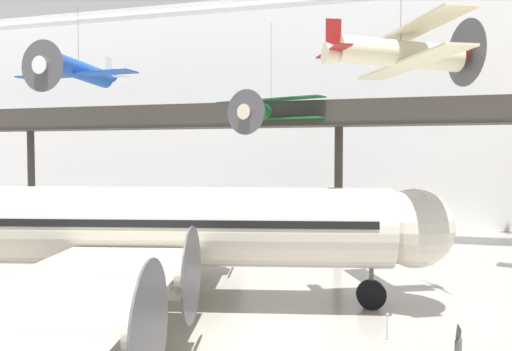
{
  "coord_description": "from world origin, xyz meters",
  "views": [
    {
      "loc": [
        4.39,
        -17.64,
        6.91
      ],
      "look_at": [
        -2.0,
        5.49,
        5.88
      ],
      "focal_mm": 35.0,
      "sensor_mm": 36.0,
      "label": 1
    }
  ],
  "objects_px": {
    "suspended_plane_cream_biplane": "(401,53)",
    "info_sign_pedestal": "(458,346)",
    "suspended_plane_green_biplane": "(271,113)",
    "airliner_silver_main": "(128,227)",
    "suspended_plane_blue_trainer": "(79,70)",
    "stanchion_barrier": "(387,333)"
  },
  "relations": [
    {
      "from": "suspended_plane_blue_trainer",
      "to": "suspended_plane_cream_biplane",
      "type": "height_order",
      "value": "suspended_plane_blue_trainer"
    },
    {
      "from": "suspended_plane_cream_biplane",
      "to": "info_sign_pedestal",
      "type": "xyz_separation_m",
      "value": [
        1.91,
        -5.45,
        -10.93
      ]
    },
    {
      "from": "suspended_plane_green_biplane",
      "to": "info_sign_pedestal",
      "type": "relative_size",
      "value": 7.85
    },
    {
      "from": "stanchion_barrier",
      "to": "suspended_plane_cream_biplane",
      "type": "bearing_deg",
      "value": 84.71
    },
    {
      "from": "suspended_plane_blue_trainer",
      "to": "suspended_plane_green_biplane",
      "type": "bearing_deg",
      "value": 126.97
    },
    {
      "from": "suspended_plane_blue_trainer",
      "to": "suspended_plane_cream_biplane",
      "type": "xyz_separation_m",
      "value": [
        22.64,
        -8.95,
        -1.66
      ]
    },
    {
      "from": "stanchion_barrier",
      "to": "suspended_plane_blue_trainer",
      "type": "bearing_deg",
      "value": 148.91
    },
    {
      "from": "suspended_plane_green_biplane",
      "to": "stanchion_barrier",
      "type": "distance_m",
      "value": 25.57
    },
    {
      "from": "airliner_silver_main",
      "to": "suspended_plane_blue_trainer",
      "type": "relative_size",
      "value": 3.43
    },
    {
      "from": "stanchion_barrier",
      "to": "info_sign_pedestal",
      "type": "relative_size",
      "value": 0.87
    },
    {
      "from": "airliner_silver_main",
      "to": "stanchion_barrier",
      "type": "xyz_separation_m",
      "value": [
        11.5,
        -1.51,
        -3.26
      ]
    },
    {
      "from": "suspended_plane_green_biplane",
      "to": "suspended_plane_cream_biplane",
      "type": "relative_size",
      "value": 1.18
    },
    {
      "from": "airliner_silver_main",
      "to": "info_sign_pedestal",
      "type": "relative_size",
      "value": 27.23
    },
    {
      "from": "airliner_silver_main",
      "to": "stanchion_barrier",
      "type": "bearing_deg",
      "value": -19.55
    },
    {
      "from": "suspended_plane_green_biplane",
      "to": "airliner_silver_main",
      "type": "bearing_deg",
      "value": 13.48
    },
    {
      "from": "airliner_silver_main",
      "to": "suspended_plane_blue_trainer",
      "type": "bearing_deg",
      "value": 120.01
    },
    {
      "from": "info_sign_pedestal",
      "to": "stanchion_barrier",
      "type": "bearing_deg",
      "value": 175.36
    },
    {
      "from": "suspended_plane_green_biplane",
      "to": "suspended_plane_blue_trainer",
      "type": "relative_size",
      "value": 0.99
    },
    {
      "from": "stanchion_barrier",
      "to": "airliner_silver_main",
      "type": "bearing_deg",
      "value": 172.5
    },
    {
      "from": "stanchion_barrier",
      "to": "suspended_plane_green_biplane",
      "type": "bearing_deg",
      "value": 114.23
    },
    {
      "from": "airliner_silver_main",
      "to": "suspended_plane_green_biplane",
      "type": "bearing_deg",
      "value": 72.69
    },
    {
      "from": "suspended_plane_green_biplane",
      "to": "suspended_plane_blue_trainer",
      "type": "distance_m",
      "value": 15.18
    }
  ]
}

